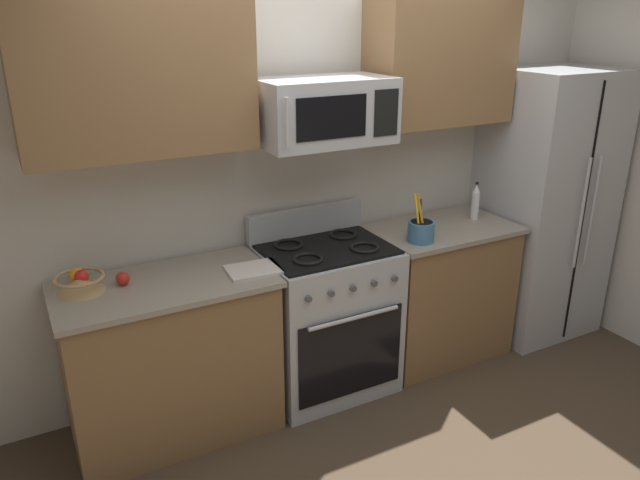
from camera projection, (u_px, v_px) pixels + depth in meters
name	position (u px, v px, depth m)	size (l,w,h in m)	color
ground_plane	(377.00, 438.00, 3.37)	(16.00, 16.00, 0.00)	#473828
wall_back	(298.00, 171.00, 3.70)	(8.00, 0.10, 2.60)	beige
counter_left	(172.00, 359.00, 3.28)	(1.11, 0.59, 0.91)	olive
range_oven	(326.00, 317.00, 3.69)	(0.76, 0.63, 1.09)	#B2B5BA
counter_right	(438.00, 290.00, 4.07)	(0.93, 0.59, 0.91)	olive
refrigerator	(543.00, 205.00, 4.27)	(0.78, 0.70, 1.86)	#B2B5BA
microwave	(324.00, 111.00, 3.27)	(0.73, 0.44, 0.35)	#B2B5BA
upper_cabinets_left	(136.00, 78.00, 2.88)	(1.10, 0.34, 0.73)	olive
upper_cabinets_right	(440.00, 63.00, 3.68)	(0.92, 0.34, 0.73)	olive
utensil_crock	(421.00, 230.00, 3.64)	(0.16, 0.16, 0.30)	teal
fruit_basket	(80.00, 282.00, 3.00)	(0.24, 0.24, 0.11)	tan
apple_loose	(123.00, 279.00, 3.08)	(0.07, 0.07, 0.07)	red
cutting_board	(254.00, 270.00, 3.25)	(0.28, 0.22, 0.02)	silver
bottle_vinegar	(475.00, 202.00, 4.02)	(0.05, 0.05, 0.25)	silver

